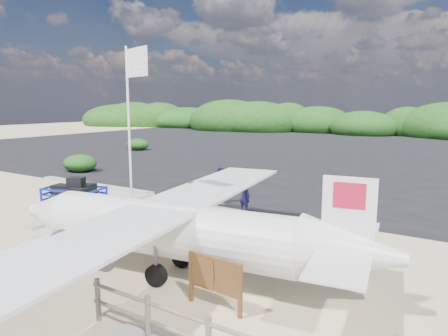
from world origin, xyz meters
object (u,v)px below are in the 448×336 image
Objects in this scene: crew_b at (221,185)px; signboard at (215,309)px; crew_a at (244,196)px; baggage_cart at (75,213)px; flagpole at (133,245)px.

signboard is at bearing 141.66° from crew_b.
crew_b is (-1.83, 0.88, 0.13)m from crew_a.
flagpole is at bearing -31.01° from baggage_cart.
flagpole is at bearing 115.51° from crew_b.
crew_b is at bearing -17.09° from crew_a.
crew_a reaches higher than signboard.
flagpole is at bearing 86.91° from crew_a.
flagpole is (5.18, -1.63, 0.00)m from baggage_cart.
crew_b is (-5.44, 8.83, 0.88)m from signboard.
signboard is (4.80, -2.17, 0.00)m from flagpole.
signboard is 8.77m from crew_a.
signboard is at bearing -24.29° from flagpole.
crew_a is (1.19, 5.79, 0.76)m from flagpole.
baggage_cart is 0.42× the size of flagpole.
flagpole reaches higher than crew_b.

